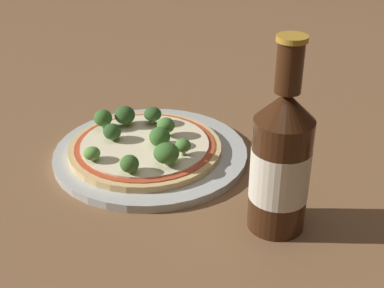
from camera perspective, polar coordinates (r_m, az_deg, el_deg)
name	(u,v)px	position (r m, az deg, el deg)	size (l,w,h in m)	color
ground_plane	(163,154)	(0.82, -3.16, -1.07)	(3.00, 3.00, 0.00)	brown
plate	(152,155)	(0.81, -4.29, -1.15)	(0.29, 0.29, 0.01)	#B2B7B2
pizza	(146,148)	(0.80, -4.95, -0.41)	(0.23, 0.23, 0.01)	tan
broccoli_floret_0	(166,153)	(0.73, -2.75, -0.99)	(0.04, 0.04, 0.03)	#89A866
broccoli_floret_1	(153,114)	(0.85, -4.21, 3.18)	(0.03, 0.03, 0.03)	#89A866
broccoli_floret_2	(166,125)	(0.81, -2.81, 1.99)	(0.03, 0.03, 0.03)	#89A866
broccoli_floret_3	(112,132)	(0.81, -8.51, 1.31)	(0.03, 0.03, 0.03)	#89A866
broccoli_floret_4	(125,115)	(0.85, -7.18, 3.07)	(0.03, 0.03, 0.03)	#89A866
broccoli_floret_5	(183,146)	(0.76, -0.96, -0.18)	(0.02, 0.02, 0.03)	#89A866
broccoli_floret_6	(129,164)	(0.72, -6.69, -2.12)	(0.03, 0.03, 0.03)	#89A866
broccoli_floret_7	(103,118)	(0.84, -9.47, 2.74)	(0.03, 0.03, 0.03)	#89A866
broccoli_floret_8	(92,153)	(0.76, -10.62, -1.00)	(0.02, 0.02, 0.02)	#89A866
broccoli_floret_9	(160,137)	(0.78, -3.47, 0.77)	(0.03, 0.03, 0.03)	#89A866
beer_bottle	(281,161)	(0.63, 9.45, -1.84)	(0.07, 0.07, 0.24)	#381E0F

